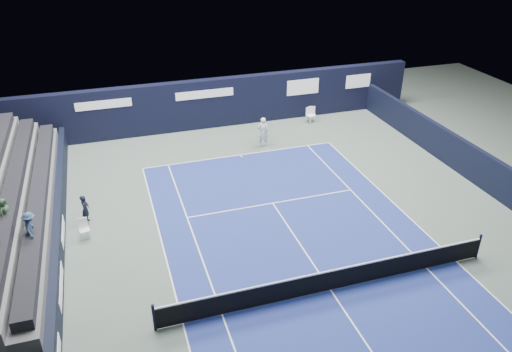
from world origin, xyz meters
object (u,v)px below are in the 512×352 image
Objects in this scene: folding_chair_back_a at (312,111)px; tennis_player at (263,132)px; line_judge_chair at (84,227)px; folding_chair_back_b at (310,114)px; tennis_net at (332,279)px.

tennis_player is (-4.31, -2.76, 0.25)m from folding_chair_back_a.
folding_chair_back_a is 1.04× the size of line_judge_chair.
tennis_player reaches higher than line_judge_chair.
folding_chair_back_a is 0.33m from folding_chair_back_b.
line_judge_chair is at bearing -170.52° from folding_chair_back_b.
tennis_net is at bearing -133.32° from folding_chair_back_b.
line_judge_chair is 0.07× the size of tennis_net.
tennis_player is (1.60, 12.68, 0.38)m from tennis_net.
tennis_net is at bearing -46.23° from line_judge_chair.
tennis_net is at bearing -97.18° from tennis_player.
tennis_player is at bearing 22.44° from line_judge_chair.
line_judge_chair is 0.52× the size of tennis_player.
tennis_net is (8.53, -6.22, -0.02)m from line_judge_chair.
line_judge_chair is 12.02m from tennis_player.
tennis_net reaches higher than folding_chair_back_b.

